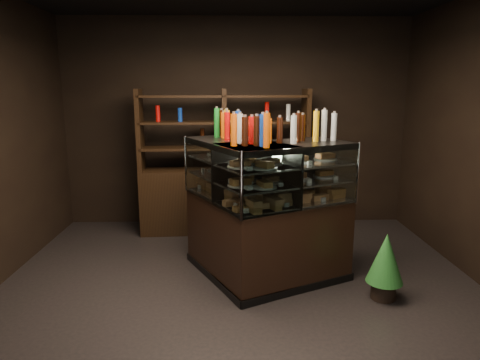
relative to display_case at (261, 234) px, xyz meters
name	(u,v)px	position (x,y,z in m)	size (l,w,h in m)	color
ground	(241,299)	(-0.22, -0.47, -0.49)	(5.00, 5.00, 0.00)	black
room_shell	(241,96)	(-0.22, -0.47, 1.45)	(5.02, 5.02, 3.01)	black
display_case	(261,234)	(0.00, 0.00, 0.00)	(1.83, 1.52, 1.48)	black
food_display	(261,177)	(0.00, 0.00, 0.62)	(1.43, 1.19, 0.45)	#D5804C
bottles_top	(262,128)	(0.00, 0.00, 1.12)	(1.27, 1.05, 0.30)	black
potted_conifer	(386,257)	(1.16, -0.49, -0.07)	(0.35, 0.35, 0.75)	black
back_shelving	(224,189)	(-0.40, 1.58, 0.11)	(2.35, 0.53, 2.00)	black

